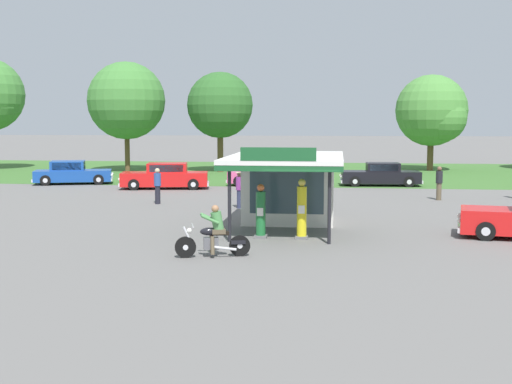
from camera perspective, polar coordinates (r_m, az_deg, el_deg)
ground_plane at (r=23.61m, az=3.92°, el=-3.97°), size 300.00×300.00×0.00m
grass_verge_strip at (r=53.39m, az=5.63°, el=1.66°), size 120.00×24.00×0.01m
service_station_kiosk at (r=26.97m, az=2.76°, el=0.84°), size 4.25×7.06×3.22m
gas_pump_nearside at (r=23.66m, az=0.40°, el=-1.81°), size 0.44×0.44×1.90m
gas_pump_offside at (r=23.52m, az=3.86°, el=-1.63°), size 0.44×0.44×2.09m
motorcycle_with_rider at (r=20.47m, az=-3.55°, el=-3.67°), size 2.22×0.85×1.58m
parked_car_back_row_far_left at (r=43.09m, az=10.46°, el=1.40°), size 5.11×2.02×1.44m
parked_car_back_row_far_right at (r=42.23m, az=0.83°, el=1.43°), size 5.01×2.53×1.48m
parked_car_second_row_spare at (r=45.12m, az=-15.20°, el=1.52°), size 5.27×3.22×1.49m
parked_car_back_row_centre at (r=40.91m, az=-7.64°, el=1.27°), size 5.50×2.62×1.54m
bystander_admiring_sedan at (r=31.56m, az=-1.39°, el=0.27°), size 0.37×0.37×1.71m
bystander_strolling_foreground at (r=36.02m, az=15.14°, el=0.80°), size 0.34×0.34×1.74m
bystander_leaning_by_kiosk at (r=33.55m, az=-8.28°, el=0.59°), size 0.34×0.34×1.76m
tree_oak_far_right at (r=56.51m, az=14.72°, el=6.50°), size 5.74×5.74×7.72m
tree_oak_centre at (r=54.91m, az=-10.85°, el=7.54°), size 6.11×6.11×8.66m
tree_oak_right at (r=53.60m, az=-3.04°, el=7.29°), size 5.17×5.17×7.84m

